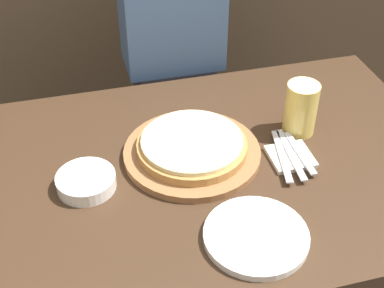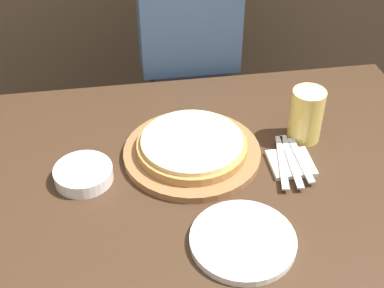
{
  "view_description": "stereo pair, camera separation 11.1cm",
  "coord_description": "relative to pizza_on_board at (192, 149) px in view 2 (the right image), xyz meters",
  "views": [
    {
      "loc": [
        -0.26,
        -1.0,
        1.68
      ],
      "look_at": [
        0.02,
        0.05,
        0.81
      ],
      "focal_mm": 50.0,
      "sensor_mm": 36.0,
      "label": 1
    },
    {
      "loc": [
        -0.15,
        -1.02,
        1.68
      ],
      "look_at": [
        0.02,
        0.05,
        0.81
      ],
      "focal_mm": 50.0,
      "sensor_mm": 36.0,
      "label": 2
    }
  ],
  "objects": [
    {
      "name": "dining_table",
      "position": [
        -0.02,
        -0.05,
        -0.41
      ],
      "size": [
        1.4,
        0.86,
        0.77
      ],
      "color": "#3D2819",
      "rests_on": "ground_plane"
    },
    {
      "name": "diner_person",
      "position": [
        0.07,
        0.53,
        -0.1
      ],
      "size": [
        0.32,
        0.2,
        1.37
      ],
      "color": "#33333D",
      "rests_on": "ground_plane"
    },
    {
      "name": "beer_glass",
      "position": [
        0.31,
        0.03,
        0.06
      ],
      "size": [
        0.09,
        0.09,
        0.15
      ],
      "color": "#E5C65B",
      "rests_on": "dining_table"
    },
    {
      "name": "dinner_knife",
      "position": [
        0.25,
        -0.08,
        -0.01
      ],
      "size": [
        0.03,
        0.21,
        0.0
      ],
      "color": "silver",
      "rests_on": "napkin_stack"
    },
    {
      "name": "napkin_stack",
      "position": [
        0.25,
        -0.08,
        -0.02
      ],
      "size": [
        0.11,
        0.11,
        0.01
      ],
      "color": "silver",
      "rests_on": "dining_table"
    },
    {
      "name": "pizza_on_board",
      "position": [
        0.0,
        0.0,
        0.0
      ],
      "size": [
        0.36,
        0.36,
        0.06
      ],
      "color": "#99663D",
      "rests_on": "dining_table"
    },
    {
      "name": "side_bowl",
      "position": [
        -0.28,
        -0.05,
        -0.01
      ],
      "size": [
        0.15,
        0.15,
        0.04
      ],
      "color": "white",
      "rests_on": "dining_table"
    },
    {
      "name": "spoon",
      "position": [
        0.27,
        -0.08,
        -0.01
      ],
      "size": [
        0.02,
        0.18,
        0.0
      ],
      "color": "silver",
      "rests_on": "napkin_stack"
    },
    {
      "name": "dinner_plate",
      "position": [
        0.06,
        -0.32,
        -0.02
      ],
      "size": [
        0.24,
        0.24,
        0.02
      ],
      "color": "white",
      "rests_on": "dining_table"
    },
    {
      "name": "fork",
      "position": [
        0.22,
        -0.08,
        -0.01
      ],
      "size": [
        0.06,
        0.21,
        0.0
      ],
      "color": "silver",
      "rests_on": "napkin_stack"
    }
  ]
}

